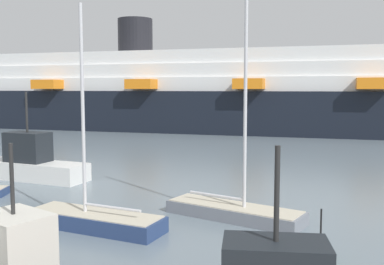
{
  "coord_description": "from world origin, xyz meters",
  "views": [
    {
      "loc": [
        9.1,
        -8.97,
        5.72
      ],
      "look_at": [
        0.0,
        16.06,
        3.09
      ],
      "focal_mm": 42.1,
      "sensor_mm": 36.0,
      "label": 1
    }
  ],
  "objects_px": {
    "fishing_boat_0": "(31,163)",
    "channel_buoy_1": "(320,250)",
    "sailboat_3": "(95,218)",
    "cruise_ship": "(256,94)",
    "sailboat_0": "(234,207)"
  },
  "relations": [
    {
      "from": "fishing_boat_0",
      "to": "channel_buoy_1",
      "type": "relative_size",
      "value": 4.18
    },
    {
      "from": "sailboat_0",
      "to": "cruise_ship",
      "type": "height_order",
      "value": "cruise_ship"
    },
    {
      "from": "sailboat_3",
      "to": "sailboat_0",
      "type": "bearing_deg",
      "value": -141.94
    },
    {
      "from": "sailboat_0",
      "to": "channel_buoy_1",
      "type": "bearing_deg",
      "value": -30.16
    },
    {
      "from": "channel_buoy_1",
      "to": "cruise_ship",
      "type": "xyz_separation_m",
      "value": [
        -11.5,
        44.2,
        4.54
      ]
    },
    {
      "from": "sailboat_3",
      "to": "fishing_boat_0",
      "type": "relative_size",
      "value": 1.23
    },
    {
      "from": "sailboat_3",
      "to": "cruise_ship",
      "type": "relative_size",
      "value": 0.09
    },
    {
      "from": "sailboat_3",
      "to": "cruise_ship",
      "type": "xyz_separation_m",
      "value": [
        -2.57,
        43.76,
        4.45
      ]
    },
    {
      "from": "fishing_boat_0",
      "to": "cruise_ship",
      "type": "xyz_separation_m",
      "value": [
        6.64,
        36.41,
        3.86
      ]
    },
    {
      "from": "channel_buoy_1",
      "to": "fishing_boat_0",
      "type": "bearing_deg",
      "value": 156.77
    },
    {
      "from": "sailboat_3",
      "to": "cruise_ship",
      "type": "height_order",
      "value": "cruise_ship"
    },
    {
      "from": "channel_buoy_1",
      "to": "cruise_ship",
      "type": "height_order",
      "value": "cruise_ship"
    },
    {
      "from": "sailboat_3",
      "to": "channel_buoy_1",
      "type": "distance_m",
      "value": 8.95
    },
    {
      "from": "sailboat_3",
      "to": "channel_buoy_1",
      "type": "xyz_separation_m",
      "value": [
        8.94,
        -0.43,
        -0.09
      ]
    },
    {
      "from": "sailboat_3",
      "to": "fishing_boat_0",
      "type": "xyz_separation_m",
      "value": [
        -9.2,
        7.35,
        0.59
      ]
    }
  ]
}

